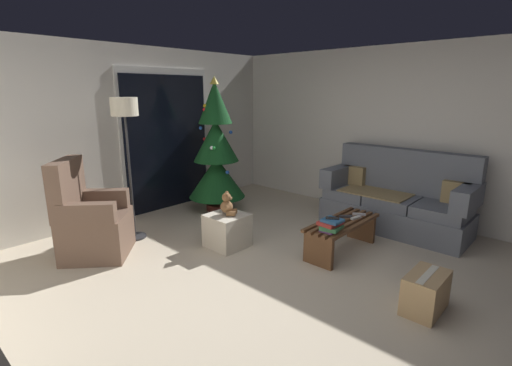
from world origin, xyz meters
The scene contains 18 objects.
ground_plane centered at (0.00, 0.00, 0.00)m, with size 7.00×7.00×0.00m, color beige.
wall_back centered at (0.00, 3.06, 1.25)m, with size 5.72×0.12×2.50m, color silver.
wall_right centered at (2.86, 0.00, 1.25)m, with size 0.12×6.00×2.50m, color silver.
patio_door_frame centered at (0.79, 2.99, 1.10)m, with size 1.60×0.02×2.20m, color silver.
patio_door_glass centered at (0.79, 2.97, 1.05)m, with size 1.50×0.02×2.10m, color black.
couch centered at (2.32, -0.15, 0.40)m, with size 0.79×1.94×1.08m.
coffee_table centered at (1.11, -0.02, 0.26)m, with size 1.10×0.40×0.38m.
remote_graphite centered at (1.26, 0.02, 0.39)m, with size 0.04×0.16×0.02m, color #333338.
remote_silver centered at (1.44, -0.06, 0.39)m, with size 0.04×0.16×0.02m, color #ADADB2.
remote_white centered at (1.30, -0.09, 0.39)m, with size 0.04×0.16×0.02m, color silver.
book_stack centered at (0.75, -0.08, 0.45)m, with size 0.27×0.24×0.14m.
cell_phone centered at (0.77, -0.08, 0.53)m, with size 0.07×0.14×0.01m, color black.
christmas_tree centered at (1.18, 2.27, 0.91)m, with size 0.88×0.88×2.07m.
armchair centered at (-0.92, 2.05, 0.40)m, with size 0.97×0.97×1.13m.
floor_lamp centered at (-0.33, 2.17, 1.51)m, with size 0.32×0.32×1.78m.
ottoman centered at (0.30, 1.09, 0.20)m, with size 0.44×0.44×0.41m, color beige.
teddy_bear_chestnut centered at (0.31, 1.08, 0.53)m, with size 0.21×0.22×0.29m.
cardboard_box_taped_mid_floor centered at (0.54, -1.17, 0.17)m, with size 0.47×0.28×0.34m.
Camera 1 is at (-2.55, -2.03, 1.86)m, focal length 25.84 mm.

